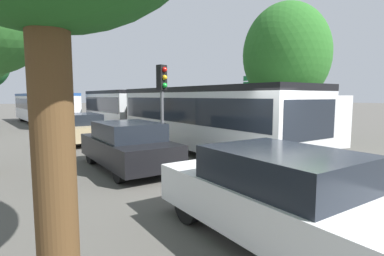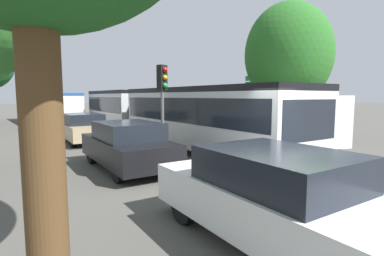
% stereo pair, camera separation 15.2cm
% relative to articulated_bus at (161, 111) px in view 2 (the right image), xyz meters
% --- Properties ---
extents(ground_plane, '(200.00, 200.00, 0.00)m').
position_rel_articulated_bus_xyz_m(ground_plane, '(-1.77, -9.23, -1.53)').
color(ground_plane, '#4F4C47').
extents(articulated_bus, '(2.93, 17.85, 2.65)m').
position_rel_articulated_bus_xyz_m(articulated_bus, '(0.00, 0.00, 0.00)').
color(articulated_bus, silver).
rests_on(articulated_bus, ground).
extents(city_bus_rear, '(3.40, 11.76, 2.50)m').
position_rel_articulated_bus_xyz_m(city_bus_rear, '(-3.72, 13.66, -0.08)').
color(city_bus_rear, silver).
rests_on(city_bus_rear, ground).
extents(queued_car_white, '(1.81, 4.26, 1.48)m').
position_rel_articulated_bus_xyz_m(queued_car_white, '(-3.61, -10.89, -0.78)').
color(queued_car_white, white).
rests_on(queued_car_white, ground).
extents(queued_car_black, '(1.81, 4.26, 1.48)m').
position_rel_articulated_bus_xyz_m(queued_car_black, '(-3.76, -5.06, -0.78)').
color(queued_car_black, black).
rests_on(queued_car_black, ground).
extents(queued_car_tan, '(1.75, 4.12, 1.43)m').
position_rel_articulated_bus_xyz_m(queued_car_tan, '(-3.66, 1.31, -0.80)').
color(queued_car_tan, tan).
rests_on(queued_car_tan, ground).
extents(white_van, '(5.34, 3.23, 2.31)m').
position_rel_articulated_bus_xyz_m(white_van, '(2.16, -6.26, -0.29)').
color(white_van, white).
rests_on(white_van, ground).
extents(traffic_light, '(0.38, 0.40, 3.40)m').
position_rel_articulated_bus_xyz_m(traffic_light, '(-2.07, -4.22, 0.97)').
color(traffic_light, '#56595E').
rests_on(traffic_light, ground).
extents(no_entry_sign, '(0.70, 0.08, 2.82)m').
position_rel_articulated_bus_xyz_m(no_entry_sign, '(3.85, -3.76, 0.35)').
color(no_entry_sign, '#56595E').
rests_on(no_entry_sign, ground).
extents(direction_sign_post, '(0.10, 1.40, 3.60)m').
position_rel_articulated_bus_xyz_m(direction_sign_post, '(5.05, -1.61, 1.03)').
color(direction_sign_post, '#56595E').
rests_on(direction_sign_post, ground).
extents(tree_right_near, '(4.36, 4.36, 6.97)m').
position_rel_articulated_bus_xyz_m(tree_right_near, '(5.36, -3.63, 2.84)').
color(tree_right_near, '#51381E').
rests_on(tree_right_near, ground).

